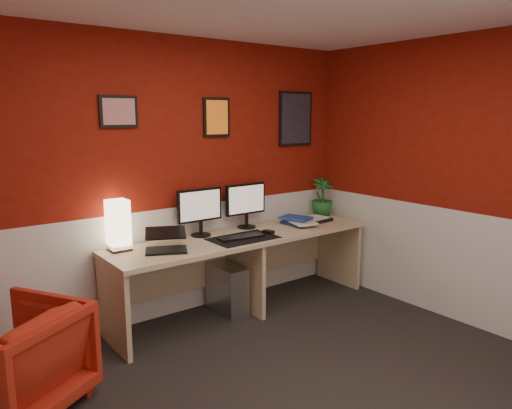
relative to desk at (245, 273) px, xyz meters
The scene contains 23 objects.
ground 1.58m from the desk, 113.75° to the right, with size 4.00×3.50×0.01m, color black.
wall_back 1.13m from the desk, 150.84° to the left, with size 4.00×0.01×2.50m, color maroon.
wall_right 2.16m from the desk, 45.48° to the right, with size 0.01×3.50×2.50m, color maroon.
wainscot_back 0.72m from the desk, 151.19° to the left, with size 4.00×0.01×1.00m, color silver.
wainscot_right 1.97m from the desk, 45.58° to the right, with size 0.01×3.50×1.00m, color silver.
desk is the anchor object (origin of this frame).
shoji_lamp 1.27m from the desk, 169.13° to the left, with size 0.16×0.16×0.40m, color #FFE5B2.
laptop 0.95m from the desk, behind, with size 0.33×0.23×0.22m, color black.
monitor_left 0.77m from the desk, 146.42° to the left, with size 0.45×0.06×0.58m, color black.
monitor_right 0.72m from the desk, 49.88° to the left, with size 0.45×0.06×0.58m, color black.
desk_mat 0.39m from the desk, 131.23° to the right, with size 0.60×0.38×0.01m, color black.
keyboard 0.40m from the desk, 140.62° to the right, with size 0.42×0.14×0.02m, color black.
mouse 0.45m from the desk, 27.20° to the right, with size 0.06×0.10×0.03m, color black.
book_bottom 0.70m from the desk, ahead, with size 0.22×0.30×0.03m, color #1F3E92.
book_middle 0.69m from the desk, ahead, with size 0.23×0.31×0.02m, color silver.
book_top 0.71m from the desk, ahead, with size 0.22×0.30×0.03m, color #1F3E92.
zen_tray 0.98m from the desk, ahead, with size 0.35×0.25×0.03m, color black.
potted_plant 1.32m from the desk, ahead, with size 0.23×0.23×0.42m, color #19591E.
pc_tower 0.22m from the desk, 156.63° to the left, with size 0.20×0.45×0.45m, color #99999E.
armchair 2.11m from the desk, 168.48° to the right, with size 0.72×0.74×0.68m, color #B52513.
art_left 1.83m from the desk, 161.97° to the left, with size 0.32×0.02×0.26m, color red.
art_center 1.47m from the desk, 102.66° to the left, with size 0.28×0.02×0.36m, color orange.
art_right 1.71m from the desk, 19.99° to the left, with size 0.44×0.02×0.56m, color black.
Camera 1 is at (-1.93, -2.11, 1.83)m, focal length 33.98 mm.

